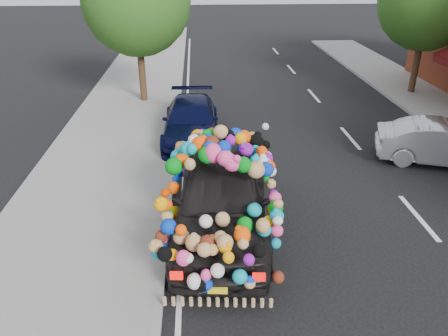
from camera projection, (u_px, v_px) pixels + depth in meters
name	position (u px, v px, depth m)	size (l,w,h in m)	color
ground	(268.00, 223.00, 10.16)	(100.00, 100.00, 0.00)	black
sidewalk	(80.00, 227.00, 9.89)	(4.00, 60.00, 0.12)	gray
kerb	(167.00, 224.00, 10.00)	(0.15, 60.00, 0.13)	gray
lane_markings	(418.00, 217.00, 10.37)	(6.00, 50.00, 0.01)	silver
tree_near_sidewalk	(136.00, 1.00, 16.70)	(4.20, 4.20, 6.13)	#332114
tree_far_b	(428.00, 2.00, 17.88)	(4.00, 4.00, 5.90)	#332114
plush_art_car	(222.00, 182.00, 9.37)	(2.85, 5.43, 2.37)	black
navy_sedan	(191.00, 121.00, 14.52)	(1.80, 4.42, 1.28)	black
silver_hatchback	(444.00, 144.00, 12.81)	(1.33, 3.82, 1.26)	#B2B4BA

